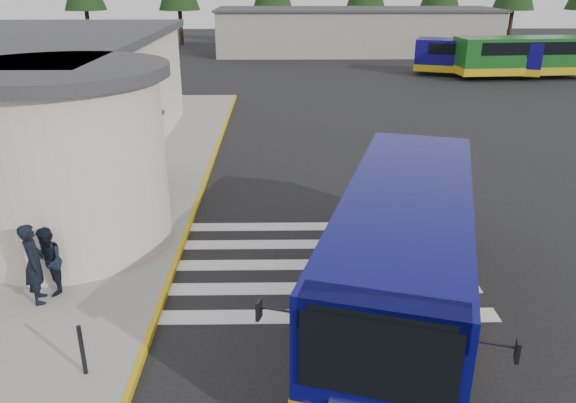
{
  "coord_description": "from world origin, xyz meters",
  "views": [
    {
      "loc": [
        -1.33,
        -13.76,
        7.01
      ],
      "look_at": [
        -1.12,
        -0.5,
        1.67
      ],
      "focal_mm": 35.0,
      "sensor_mm": 36.0,
      "label": 1
    }
  ],
  "objects_px": {
    "bollard": "(82,350)",
    "far_bus_b": "(523,55)",
    "pedestrian_a": "(34,263)",
    "pedestrian_b": "(48,262)",
    "far_bus_a": "(477,56)",
    "transit_bus": "(403,256)"
  },
  "relations": [
    {
      "from": "pedestrian_a",
      "to": "transit_bus",
      "type": "bearing_deg",
      "value": -111.03
    },
    {
      "from": "far_bus_a",
      "to": "far_bus_b",
      "type": "bearing_deg",
      "value": -86.8
    },
    {
      "from": "far_bus_b",
      "to": "transit_bus",
      "type": "bearing_deg",
      "value": 148.83
    },
    {
      "from": "bollard",
      "to": "far_bus_b",
      "type": "height_order",
      "value": "far_bus_b"
    },
    {
      "from": "far_bus_a",
      "to": "bollard",
      "type": "bearing_deg",
      "value": 170.83
    },
    {
      "from": "pedestrian_b",
      "to": "far_bus_a",
      "type": "bearing_deg",
      "value": 118.43
    },
    {
      "from": "pedestrian_a",
      "to": "far_bus_a",
      "type": "distance_m",
      "value": 37.2
    },
    {
      "from": "pedestrian_a",
      "to": "pedestrian_b",
      "type": "xyz_separation_m",
      "value": [
        0.16,
        0.33,
        -0.13
      ]
    },
    {
      "from": "pedestrian_b",
      "to": "bollard",
      "type": "xyz_separation_m",
      "value": [
        1.67,
        -2.88,
        -0.3
      ]
    },
    {
      "from": "pedestrian_a",
      "to": "pedestrian_b",
      "type": "bearing_deg",
      "value": -45.04
    },
    {
      "from": "pedestrian_a",
      "to": "pedestrian_b",
      "type": "height_order",
      "value": "pedestrian_a"
    },
    {
      "from": "far_bus_a",
      "to": "pedestrian_a",
      "type": "bearing_deg",
      "value": 166.49
    },
    {
      "from": "far_bus_b",
      "to": "pedestrian_b",
      "type": "bearing_deg",
      "value": 137.55
    },
    {
      "from": "transit_bus",
      "to": "pedestrian_a",
      "type": "relative_size",
      "value": 5.44
    },
    {
      "from": "bollard",
      "to": "far_bus_b",
      "type": "relative_size",
      "value": 0.1
    },
    {
      "from": "pedestrian_b",
      "to": "bollard",
      "type": "bearing_deg",
      "value": 1.33
    },
    {
      "from": "pedestrian_b",
      "to": "far_bus_b",
      "type": "relative_size",
      "value": 0.16
    },
    {
      "from": "pedestrian_a",
      "to": "bollard",
      "type": "bearing_deg",
      "value": -163.63
    },
    {
      "from": "transit_bus",
      "to": "far_bus_a",
      "type": "distance_m",
      "value": 33.74
    },
    {
      "from": "transit_bus",
      "to": "pedestrian_a",
      "type": "xyz_separation_m",
      "value": [
        -8.14,
        0.25,
        -0.26
      ]
    },
    {
      "from": "pedestrian_a",
      "to": "pedestrian_b",
      "type": "distance_m",
      "value": 0.39
    },
    {
      "from": "transit_bus",
      "to": "pedestrian_a",
      "type": "distance_m",
      "value": 8.14
    }
  ]
}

